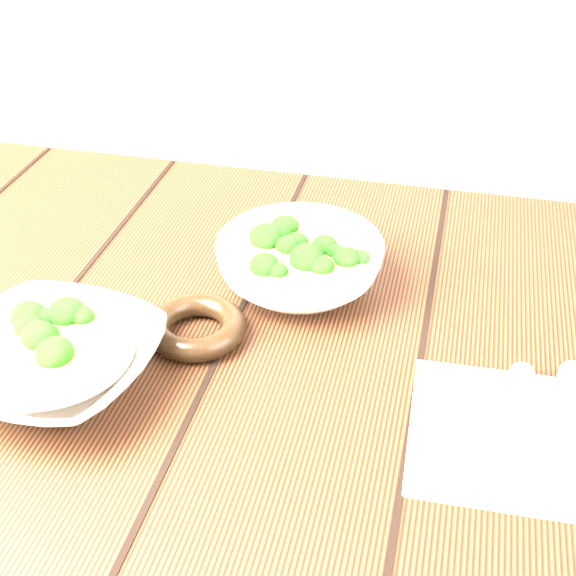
{
  "coord_description": "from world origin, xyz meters",
  "views": [
    {
      "loc": [
        0.19,
        -0.62,
        1.27
      ],
      "look_at": [
        0.04,
        0.04,
        0.8
      ],
      "focal_mm": 50.0,
      "sensor_mm": 36.0,
      "label": 1
    }
  ],
  "objects": [
    {
      "name": "soup_bowl_front",
      "position": [
        -0.16,
        -0.1,
        0.78
      ],
      "size": [
        0.22,
        0.22,
        0.06
      ],
      "color": "silver",
      "rests_on": "table"
    },
    {
      "name": "spoon_left",
      "position": [
        0.27,
        -0.03,
        0.76
      ],
      "size": [
        0.04,
        0.17,
        0.01
      ],
      "color": "#B4B19F",
      "rests_on": "napkin"
    },
    {
      "name": "soup_bowl_back",
      "position": [
        0.03,
        0.12,
        0.78
      ],
      "size": [
        0.22,
        0.22,
        0.07
      ],
      "color": "silver",
      "rests_on": "table"
    },
    {
      "name": "spoon_right",
      "position": [
        0.32,
        -0.02,
        0.76
      ],
      "size": [
        0.05,
        0.17,
        0.01
      ],
      "color": "#B4B19F",
      "rests_on": "napkin"
    },
    {
      "name": "napkin",
      "position": [
        0.28,
        -0.07,
        0.76
      ],
      "size": [
        0.21,
        0.17,
        0.01
      ],
      "primitive_type": "cube",
      "rotation": [
        0.0,
        0.0,
        0.03
      ],
      "color": "#EAE4C3",
      "rests_on": "table"
    },
    {
      "name": "trivet",
      "position": [
        -0.05,
        0.0,
        0.76
      ],
      "size": [
        0.11,
        0.11,
        0.03
      ],
      "primitive_type": "torus",
      "rotation": [
        0.0,
        0.0,
        0.09
      ],
      "color": "black",
      "rests_on": "table"
    },
    {
      "name": "table",
      "position": [
        0.0,
        0.0,
        0.63
      ],
      "size": [
        1.2,
        0.8,
        0.75
      ],
      "color": "#3A1F10",
      "rests_on": "ground"
    }
  ]
}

